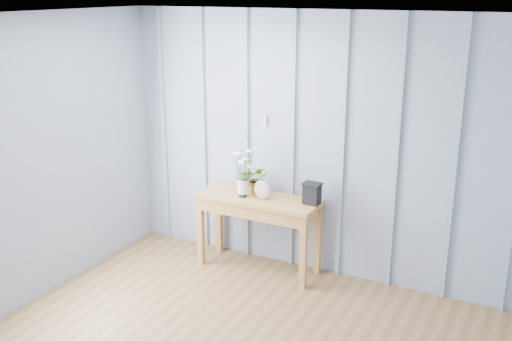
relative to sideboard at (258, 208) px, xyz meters
The scene contains 6 objects.
room_shell 1.80m from the sideboard, 65.45° to the right, with size 4.00×4.50×2.50m.
sideboard is the anchor object (origin of this frame).
daisy_vase 0.46m from the sideboard, 156.26° to the right, with size 0.36×0.28×0.52m.
spider_plant 0.28m from the sideboard, 119.64° to the left, with size 0.25×0.22×0.28m, color #1D3C19.
felt_disc_vessel 0.22m from the sideboard, 36.32° to the right, with size 0.19×0.05×0.19m, color brown.
carved_box 0.58m from the sideboard, ahead, with size 0.18×0.14×0.20m.
Camera 1 is at (1.97, -2.84, 2.69)m, focal length 42.00 mm.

